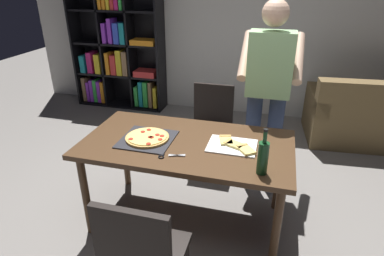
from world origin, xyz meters
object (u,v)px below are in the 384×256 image
Objects in this scene: couch at (381,120)px; dining_table at (187,151)px; chair_near_camera at (142,254)px; bookshelf at (119,50)px; person_serving_pizza at (268,89)px; kitchen_scissors at (167,155)px; chair_far_side at (211,123)px; pepperoni_pizza_on_tray at (147,138)px; wine_bottle at (263,157)px.

dining_table is at bearing -133.80° from couch.
chair_near_camera is 3.48m from couch.
dining_table is 2.97m from bookshelf.
couch is 2.00m from person_serving_pizza.
person_serving_pizza is 8.81× the size of kitchen_scissors.
bookshelf is at bearing 143.89° from person_serving_pizza.
bookshelf reaches higher than couch.
chair_far_side is 4.53× the size of kitchen_scissors.
pepperoni_pizza_on_tray is at bearing -59.09° from bookshelf.
wine_bottle reaches higher than kitchen_scissors.
bookshelf is at bearing 173.90° from couch.
wine_bottle is at bearing -15.20° from pepperoni_pizza_on_tray.
couch is at bearing 48.37° from kitchen_scissors.
couch is 2.69m from wine_bottle.
chair_far_side is 2.85× the size of wine_bottle.
chair_near_camera is at bearing -70.57° from pepperoni_pizza_on_tray.
pepperoni_pizza_on_tray is (-0.31, -0.05, 0.09)m from dining_table.
chair_near_camera is 2.85× the size of wine_bottle.
bookshelf is (-1.76, 2.38, 0.21)m from dining_table.
chair_near_camera is 1.83m from chair_far_side.
chair_far_side is at bearing -150.67° from couch.
chair_far_side is at bearing 115.89° from wine_bottle.
wine_bottle reaches higher than chair_far_side.
dining_table is 0.94m from person_serving_pizza.
couch is at bearing 42.58° from pepperoni_pizza_on_tray.
dining_table is at bearing 90.00° from chair_near_camera.
person_serving_pizza reaches higher than couch.
wine_bottle is (0.04, -0.98, -0.13)m from person_serving_pizza.
dining_table is 5.09× the size of wine_bottle.
couch is at bearing 56.73° from chair_near_camera.
dining_table is 2.78m from couch.
bookshelf is at bearing 131.31° from wine_bottle.
pepperoni_pizza_on_tray is (1.45, -2.42, -0.11)m from bookshelf.
chair_far_side is 0.51× the size of couch.
couch is (1.91, 1.07, -0.21)m from chair_far_side.
kitchen_scissors is (-0.08, -1.16, 0.24)m from chair_far_side.
bookshelf is 4.89× the size of pepperoni_pizza_on_tray.
couch is 5.58× the size of wine_bottle.
dining_table is 0.68m from wine_bottle.
chair_far_side is (0.00, 1.83, 0.00)m from chair_near_camera.
couch is 1.01× the size of person_serving_pizza.
kitchen_scissors is at bearing -93.83° from chair_far_side.
pepperoni_pizza_on_tray is 1.26× the size of wine_bottle.
chair_far_side is 1.19m from kitchen_scissors.
person_serving_pizza is 0.99m from wine_bottle.
dining_table is at bearing -53.52° from bookshelf.
pepperoni_pizza_on_tray is (-2.21, -2.03, 0.46)m from couch.
chair_far_side is at bearing 90.00° from chair_near_camera.
dining_table is 0.93m from chair_far_side.
wine_bottle is (-1.32, -2.28, 0.57)m from couch.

